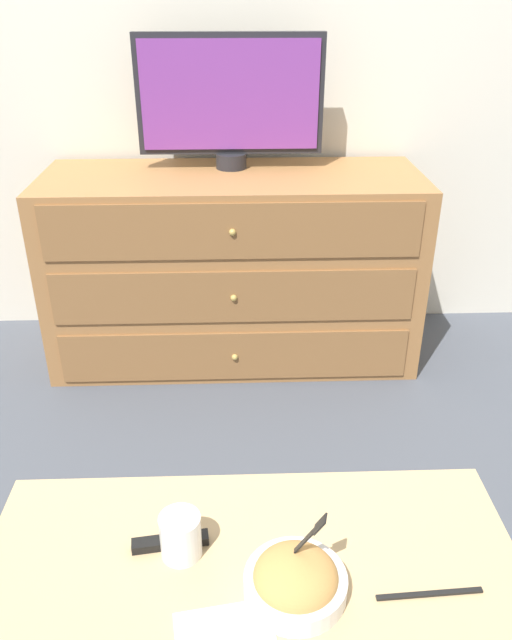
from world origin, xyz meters
The scene contains 9 objects.
ground_plane centered at (0.00, 0.00, 0.00)m, with size 12.00×12.00×0.00m, color #474C56.
wall_back centered at (0.00, 0.03, 1.30)m, with size 12.00×0.05×2.60m.
dresser centered at (0.01, -0.29, 0.37)m, with size 1.42×0.55×0.75m.
tv centered at (0.01, -0.19, 1.00)m, with size 0.69×0.12×0.48m.
coffee_table centered at (0.04, -1.82, 0.37)m, with size 1.00×0.54×0.43m.
takeout_bowl centered at (0.12, -1.85, 0.46)m, with size 0.18×0.18×0.16m.
drink_cup centered at (-0.09, -1.75, 0.47)m, with size 0.08×0.08×0.09m.
knife centered at (0.35, -1.86, 0.43)m, with size 0.19×0.02×0.01m.
remote_control centered at (-0.11, -1.74, 0.44)m, with size 0.15×0.05×0.02m.
Camera 1 is at (0.02, -2.58, 1.36)m, focal length 35.00 mm.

